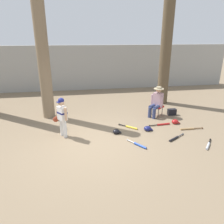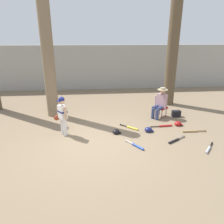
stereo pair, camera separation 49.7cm
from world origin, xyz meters
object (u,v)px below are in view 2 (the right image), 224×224
batting_helmet_red (178,124)px  bat_black_composite (175,140)px  bat_yellow_trainer (131,128)px  batting_helmet_black (116,132)px  tree_near_player (48,61)px  young_ballplayer (62,114)px  handbag_beside_stool (176,114)px  bat_aluminum_silver (209,149)px  seated_spectator (160,102)px  bat_blue_youth (136,146)px  folding_stool (161,108)px  tree_behind_spectator (172,52)px  bat_red_barrel (164,126)px  batting_helmet_navy (148,130)px  bat_wood_tan (191,131)px

batting_helmet_red → bat_black_composite: bearing=-115.4°
bat_yellow_trainer → batting_helmet_black: batting_helmet_black is taller
tree_near_player → young_ballplayer: 2.49m
handbag_beside_stool → bat_aluminum_silver: bearing=-91.2°
young_ballplayer → batting_helmet_red: size_ratio=4.32×
young_ballplayer → seated_spectator: (3.64, 1.26, -0.10)m
tree_near_player → bat_blue_youth: size_ratio=7.79×
bat_aluminum_silver → bat_yellow_trainer: (-1.97, 1.69, 0.00)m
handbag_beside_stool → folding_stool: bearing=173.8°
tree_behind_spectator → bat_aluminum_silver: 5.00m
tree_behind_spectator → bat_yellow_trainer: size_ratio=9.32×
bat_aluminum_silver → bat_red_barrel: 1.89m
bat_red_barrel → bat_yellow_trainer: bearing=-178.0°
young_ballplayer → bat_aluminum_silver: bearing=-18.3°
bat_yellow_trainer → handbag_beside_stool: bearing=26.1°
batting_helmet_black → batting_helmet_navy: bearing=2.6°
bat_red_barrel → batting_helmet_red: size_ratio=2.69×
bat_black_composite → batting_helmet_red: 1.32m
handbag_beside_stool → bat_wood_tan: 1.47m
tree_behind_spectator → seated_spectator: bearing=-119.0°
bat_wood_tan → bat_red_barrel: bearing=146.3°
bat_wood_tan → batting_helmet_black: 2.57m
tree_near_player → tree_behind_spectator: tree_behind_spectator is taller
bat_blue_youth → bat_yellow_trainer: (0.07, 1.32, 0.00)m
young_ballplayer → batting_helmet_navy: bearing=-1.0°
bat_wood_tan → bat_black_composite: same height
handbag_beside_stool → bat_aluminum_silver: size_ratio=0.58×
seated_spectator → bat_aluminum_silver: seated_spectator is taller
handbag_beside_stool → batting_helmet_red: handbag_beside_stool is taller
tree_behind_spectator → seated_spectator: (-0.94, -1.71, -1.77)m
folding_stool → bat_red_barrel: bearing=-100.5°
bat_wood_tan → batting_helmet_navy: 1.46m
seated_spectator → batting_helmet_navy: (-0.78, -1.31, -0.57)m
young_ballplayer → batting_helmet_navy: 2.94m
bat_wood_tan → batting_helmet_black: bearing=177.5°
bat_wood_tan → bat_blue_youth: bearing=-158.0°
young_ballplayer → folding_stool: (3.72, 1.33, -0.38)m
bat_wood_tan → batting_helmet_red: batting_helmet_red is taller
handbag_beside_stool → batting_helmet_black: size_ratio=1.19×
young_ballplayer → handbag_beside_stool: bearing=16.2°
tree_behind_spectator → bat_yellow_trainer: bearing=-130.0°
tree_near_player → batting_helmet_navy: size_ratio=16.68×
bat_black_composite → handbag_beside_stool: bearing=68.2°
seated_spectator → bat_black_composite: bearing=-93.6°
bat_yellow_trainer → bat_wood_tan: bearing=-13.5°
folding_stool → bat_aluminum_silver: 2.82m
tree_near_player → batting_helmet_black: tree_near_player is taller
seated_spectator → bat_blue_youth: (-1.39, -2.31, -0.61)m
seated_spectator → bat_red_barrel: 1.14m
bat_red_barrel → bat_blue_youth: bearing=-133.3°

